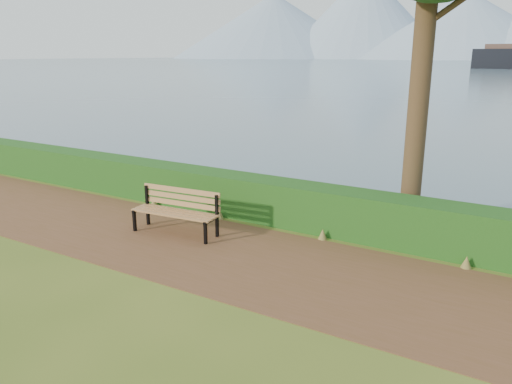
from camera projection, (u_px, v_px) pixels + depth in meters
The scene contains 4 objects.
ground at pixel (206, 256), 9.85m from camera, with size 140.00×140.00×0.00m, color #465C1A.
path at pixel (215, 251), 10.09m from camera, with size 40.00×3.40×0.01m, color brown.
hedge at pixel (271, 200), 11.86m from camera, with size 32.00×0.85×1.00m, color #164413.
bench at pixel (177, 208), 11.01m from camera, with size 2.03×0.76×1.00m.
Camera 1 is at (5.55, -7.34, 3.86)m, focal length 35.00 mm.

